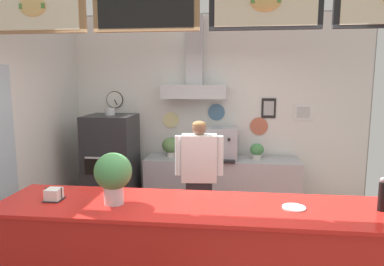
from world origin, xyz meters
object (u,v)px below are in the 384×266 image
Objects in this scene: espresso_machine at (217,143)px; basil_vase at (113,175)px; pizza_oven at (112,170)px; potted_rosemary at (171,146)px; shop_worker at (199,184)px; napkin_holder at (54,195)px; condiment_plate at (294,208)px; potted_basil at (257,151)px; pepper_grinder at (382,194)px.

espresso_machine is 1.42× the size of basil_vase.
potted_rosemary is (0.81, 0.31, 0.30)m from pizza_oven.
pizza_oven is at bearing -34.36° from shop_worker.
napkin_holder is at bearing -117.73° from espresso_machine.
espresso_machine is 2.67m from napkin_holder.
basil_vase reaches higher than condiment_plate.
napkin_holder is (-1.82, -2.41, 0.08)m from potted_basil.
potted_basil is 2.77m from basil_vase.
pizza_oven is 2.14m from napkin_holder.
condiment_plate is at bearing -87.17° from potted_basil.
espresso_machine is 2.67m from pepper_grinder.
pepper_grinder is at bearing -49.06° from potted_rosemary.
shop_worker is 2.73× the size of espresso_machine.
espresso_machine is at bearing -3.95° from potted_rosemary.
potted_rosemary is at bearing 20.82° from pizza_oven.
basil_vase is (-0.72, -2.38, 0.16)m from espresso_machine.
potted_basil is at bearing 52.94° from napkin_holder.
napkin_holder is 0.55× the size of pepper_grinder.
espresso_machine is 2.58× the size of potted_basil.
espresso_machine is 2.49m from basil_vase.
basil_vase is (-2.07, -0.08, 0.10)m from pepper_grinder.
potted_basil is 1.58× the size of napkin_holder.
pepper_grinder reaches higher than potted_basil.
pepper_grinder is (2.04, -2.35, 0.12)m from potted_rosemary.
pizza_oven is at bearing -170.13° from espresso_machine.
napkin_holder is (0.25, -2.10, 0.34)m from pizza_oven.
espresso_machine is at bearing 73.14° from basil_vase.
napkin_holder is at bearing -127.06° from potted_basil.
pepper_grinder is at bearing -35.63° from pizza_oven.
pizza_oven reaches higher than napkin_holder.
napkin_holder is (-1.08, -1.34, 0.28)m from shop_worker.
napkin_holder is 0.81× the size of condiment_plate.
condiment_plate is (1.42, 0.06, -0.23)m from basil_vase.
pepper_grinder is 0.66m from condiment_plate.
pizza_oven is 1.54m from shop_worker.
basil_vase is at bearing -90.81° from potted_rosemary.
potted_rosemary is 1.11× the size of pepper_grinder.
espresso_machine is at bearing -103.41° from shop_worker.
condiment_plate is (0.12, -2.38, 0.04)m from potted_basil.
potted_basil is at bearing 108.04° from pepper_grinder.
espresso_machine is at bearing -174.71° from potted_basil.
espresso_machine is at bearing 106.78° from condiment_plate.
potted_rosemary is (-0.53, 1.07, 0.24)m from shop_worker.
basil_vase is at bearing -177.75° from condiment_plate.
espresso_machine reaches higher than condiment_plate.
condiment_plate is at bearing 2.25° from basil_vase.
pepper_grinder is at bearing -71.96° from potted_basil.
potted_rosemary is 2.02× the size of napkin_holder.
potted_rosemary is 3.11m from pepper_grinder.
pizza_oven is 7.34× the size of potted_basil.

